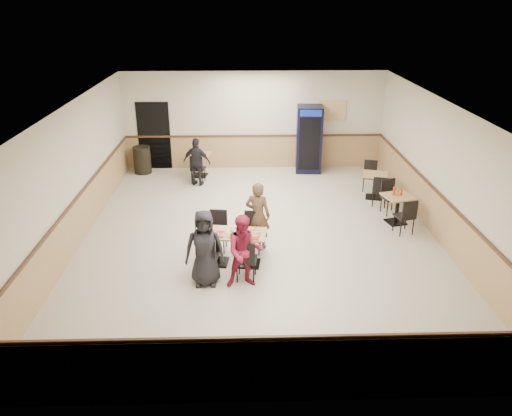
{
  "coord_description": "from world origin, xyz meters",
  "views": [
    {
      "loc": [
        -0.39,
        -10.17,
        5.08
      ],
      "look_at": [
        -0.1,
        -0.5,
        0.93
      ],
      "focal_mm": 35.0,
      "sensor_mm": 36.0,
      "label": 1
    }
  ],
  "objects_px": {
    "diner_woman_right": "(245,252)",
    "back_table": "(199,161)",
    "lone_diner": "(197,162)",
    "main_table": "(233,243)",
    "diner_man_opposite": "(258,215)",
    "trash_bin": "(142,160)",
    "side_table_far": "(375,182)",
    "diner_woman_left": "(205,248)",
    "pepsi_cooler": "(309,139)",
    "side_table_near": "(397,205)"
  },
  "relations": [
    {
      "from": "diner_woman_left",
      "to": "back_table",
      "type": "height_order",
      "value": "diner_woman_left"
    },
    {
      "from": "main_table",
      "to": "diner_woman_left",
      "type": "height_order",
      "value": "diner_woman_left"
    },
    {
      "from": "side_table_far",
      "to": "pepsi_cooler",
      "type": "xyz_separation_m",
      "value": [
        -1.5,
        2.3,
        0.56
      ]
    },
    {
      "from": "diner_woman_left",
      "to": "lone_diner",
      "type": "distance_m",
      "value": 5.38
    },
    {
      "from": "pepsi_cooler",
      "to": "trash_bin",
      "type": "distance_m",
      "value": 5.15
    },
    {
      "from": "diner_man_opposite",
      "to": "pepsi_cooler",
      "type": "height_order",
      "value": "pepsi_cooler"
    },
    {
      "from": "side_table_far",
      "to": "diner_man_opposite",
      "type": "bearing_deg",
      "value": -139.5
    },
    {
      "from": "main_table",
      "to": "trash_bin",
      "type": "relative_size",
      "value": 1.67
    },
    {
      "from": "lone_diner",
      "to": "diner_woman_right",
      "type": "bearing_deg",
      "value": 120.88
    },
    {
      "from": "diner_man_opposite",
      "to": "back_table",
      "type": "height_order",
      "value": "diner_man_opposite"
    },
    {
      "from": "main_table",
      "to": "diner_woman_left",
      "type": "distance_m",
      "value": 0.94
    },
    {
      "from": "main_table",
      "to": "side_table_far",
      "type": "relative_size",
      "value": 1.78
    },
    {
      "from": "lone_diner",
      "to": "side_table_near",
      "type": "height_order",
      "value": "lone_diner"
    },
    {
      "from": "side_table_near",
      "to": "back_table",
      "type": "distance_m",
      "value": 6.1
    },
    {
      "from": "trash_bin",
      "to": "lone_diner",
      "type": "bearing_deg",
      "value": -32.7
    },
    {
      "from": "side_table_far",
      "to": "pepsi_cooler",
      "type": "relative_size",
      "value": 0.38
    },
    {
      "from": "lone_diner",
      "to": "back_table",
      "type": "bearing_deg",
      "value": -72.65
    },
    {
      "from": "main_table",
      "to": "diner_man_opposite",
      "type": "xyz_separation_m",
      "value": [
        0.52,
        0.74,
        0.28
      ]
    },
    {
      "from": "lone_diner",
      "to": "back_table",
      "type": "xyz_separation_m",
      "value": [
        0.0,
        0.79,
        -0.23
      ]
    },
    {
      "from": "back_table",
      "to": "side_table_near",
      "type": "bearing_deg",
      "value": -35.35
    },
    {
      "from": "trash_bin",
      "to": "diner_woman_left",
      "type": "bearing_deg",
      "value": -70.15
    },
    {
      "from": "main_table",
      "to": "diner_woman_right",
      "type": "xyz_separation_m",
      "value": [
        0.22,
        -0.83,
        0.25
      ]
    },
    {
      "from": "diner_man_opposite",
      "to": "pepsi_cooler",
      "type": "bearing_deg",
      "value": -92.34
    },
    {
      "from": "main_table",
      "to": "diner_man_opposite",
      "type": "bearing_deg",
      "value": 62.1
    },
    {
      "from": "diner_man_opposite",
      "to": "side_table_far",
      "type": "distance_m",
      "value": 4.26
    },
    {
      "from": "lone_diner",
      "to": "side_table_far",
      "type": "height_order",
      "value": "lone_diner"
    },
    {
      "from": "diner_woman_right",
      "to": "pepsi_cooler",
      "type": "distance_m",
      "value": 6.94
    },
    {
      "from": "pepsi_cooler",
      "to": "trash_bin",
      "type": "height_order",
      "value": "pepsi_cooler"
    },
    {
      "from": "side_table_near",
      "to": "pepsi_cooler",
      "type": "bearing_deg",
      "value": 112.65
    },
    {
      "from": "diner_man_opposite",
      "to": "back_table",
      "type": "bearing_deg",
      "value": -54.47
    },
    {
      "from": "main_table",
      "to": "trash_bin",
      "type": "bearing_deg",
      "value": 123.65
    },
    {
      "from": "diner_man_opposite",
      "to": "diner_woman_right",
      "type": "bearing_deg",
      "value": 96.0
    },
    {
      "from": "main_table",
      "to": "back_table",
      "type": "xyz_separation_m",
      "value": [
        -1.09,
        5.41,
        -0.0
      ]
    },
    {
      "from": "lone_diner",
      "to": "trash_bin",
      "type": "height_order",
      "value": "lone_diner"
    },
    {
      "from": "back_table",
      "to": "pepsi_cooler",
      "type": "height_order",
      "value": "pepsi_cooler"
    },
    {
      "from": "side_table_near",
      "to": "trash_bin",
      "type": "xyz_separation_m",
      "value": [
        -6.75,
        3.88,
        -0.05
      ]
    },
    {
      "from": "diner_man_opposite",
      "to": "trash_bin",
      "type": "xyz_separation_m",
      "value": [
        -3.38,
        5.02,
        -0.33
      ]
    },
    {
      "from": "lone_diner",
      "to": "back_table",
      "type": "relative_size",
      "value": 1.86
    },
    {
      "from": "lone_diner",
      "to": "trash_bin",
      "type": "distance_m",
      "value": 2.13
    },
    {
      "from": "pepsi_cooler",
      "to": "diner_woman_right",
      "type": "bearing_deg",
      "value": -102.42
    },
    {
      "from": "diner_woman_left",
      "to": "back_table",
      "type": "relative_size",
      "value": 2.01
    },
    {
      "from": "side_table_far",
      "to": "pepsi_cooler",
      "type": "distance_m",
      "value": 2.8
    },
    {
      "from": "diner_woman_left",
      "to": "pepsi_cooler",
      "type": "relative_size",
      "value": 0.74
    },
    {
      "from": "diner_woman_right",
      "to": "back_table",
      "type": "relative_size",
      "value": 1.92
    },
    {
      "from": "side_table_far",
      "to": "diner_woman_left",
      "type": "bearing_deg",
      "value": -135.24
    },
    {
      "from": "side_table_near",
      "to": "pepsi_cooler",
      "type": "distance_m",
      "value": 4.29
    },
    {
      "from": "diner_woman_left",
      "to": "diner_woman_right",
      "type": "xyz_separation_m",
      "value": [
        0.74,
        -0.09,
        -0.03
      ]
    },
    {
      "from": "lone_diner",
      "to": "back_table",
      "type": "height_order",
      "value": "lone_diner"
    },
    {
      "from": "main_table",
      "to": "back_table",
      "type": "relative_size",
      "value": 1.85
    },
    {
      "from": "diner_man_opposite",
      "to": "trash_bin",
      "type": "relative_size",
      "value": 1.8
    }
  ]
}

